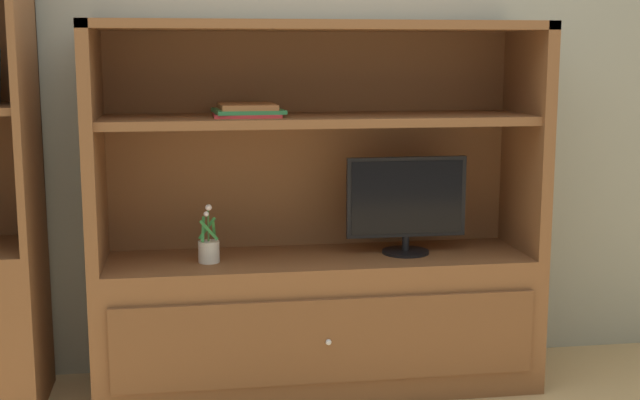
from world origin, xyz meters
name	(u,v)px	position (x,y,z in m)	size (l,w,h in m)	color
painted_rear_wall	(306,58)	(0.00, 0.75, 1.40)	(6.00, 0.10, 2.80)	gray
media_console	(318,278)	(0.00, 0.41, 0.48)	(1.86, 0.53, 1.55)	brown
tv_monitor	(406,202)	(0.38, 0.40, 0.80)	(0.52, 0.20, 0.42)	black
potted_plant	(209,249)	(-0.46, 0.36, 0.63)	(0.09, 0.09, 0.24)	beige
magazine_stack	(247,110)	(-0.29, 0.41, 1.19)	(0.29, 0.29, 0.05)	red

